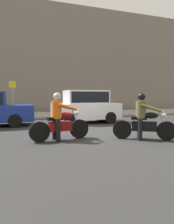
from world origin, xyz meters
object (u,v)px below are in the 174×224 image
motorcycle_with_rider_orange_stripe (60,121)px  street_sign_post (13,95)px  parked_hatchback_white (86,106)px  motorcycle_with_rider_olive (144,121)px

motorcycle_with_rider_orange_stripe → street_sign_post: bearing=100.8°
motorcycle_with_rider_orange_stripe → parked_hatchback_white: (2.32, 4.06, 0.27)m
motorcycle_with_rider_orange_stripe → motorcycle_with_rider_olive: 2.88m
motorcycle_with_rider_orange_stripe → parked_hatchback_white: size_ratio=0.57×
motorcycle_with_rider_olive → street_sign_post: (-4.27, 8.81, 0.93)m
parked_hatchback_white → street_sign_post: bearing=134.5°
motorcycle_with_rider_olive → motorcycle_with_rider_orange_stripe: bearing=162.9°
motorcycle_with_rider_orange_stripe → street_sign_post: size_ratio=0.88×
street_sign_post → parked_hatchback_white: bearing=-45.5°
motorcycle_with_rider_olive → street_sign_post: bearing=115.9°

